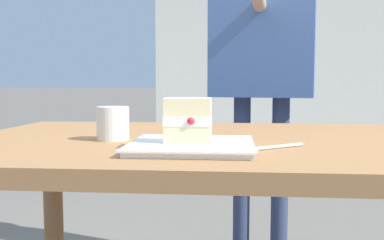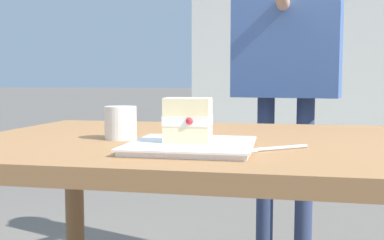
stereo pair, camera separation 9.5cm
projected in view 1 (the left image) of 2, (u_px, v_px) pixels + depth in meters
patio_table at (220, 178)px, 1.16m from camera, size 1.38×0.88×0.78m
dessert_plate at (192, 146)px, 0.96m from camera, size 0.27×0.27×0.02m
cake_slice at (188, 120)px, 0.95m from camera, size 0.10×0.07×0.10m
dessert_fork at (270, 148)px, 0.96m from camera, size 0.15×0.11×0.01m
coffee_cup at (113, 123)px, 1.11m from camera, size 0.08×0.08×0.09m
diner_person at (262, 36)px, 1.96m from camera, size 0.49×0.63×1.70m
patio_building at (302, 42)px, 6.58m from camera, size 3.97×3.04×3.07m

